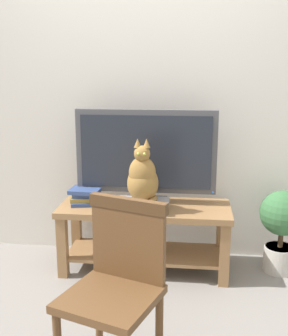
% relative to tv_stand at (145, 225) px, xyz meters
% --- Properties ---
extents(ground_plane, '(12.00, 12.00, 0.00)m').
position_rel_tv_stand_xyz_m(ground_plane, '(-0.02, -0.62, -0.35)').
color(ground_plane, gray).
extents(back_wall, '(7.00, 0.12, 2.80)m').
position_rel_tv_stand_xyz_m(back_wall, '(-0.02, 0.39, 1.05)').
color(back_wall, silver).
rests_on(back_wall, ground).
extents(tv_stand, '(1.26, 0.48, 0.50)m').
position_rel_tv_stand_xyz_m(tv_stand, '(0.00, 0.00, 0.00)').
color(tv_stand, olive).
rests_on(tv_stand, ground).
extents(tv, '(1.03, 0.20, 0.70)m').
position_rel_tv_stand_xyz_m(tv, '(0.00, 0.07, 0.53)').
color(tv, '#4C4C51').
rests_on(tv, tv_stand).
extents(media_box, '(0.37, 0.25, 0.07)m').
position_rel_tv_stand_xyz_m(media_box, '(-0.00, -0.10, 0.19)').
color(media_box, '#ADADB2').
rests_on(media_box, tv_stand).
extents(cat, '(0.22, 0.30, 0.46)m').
position_rel_tv_stand_xyz_m(cat, '(-0.00, -0.11, 0.39)').
color(cat, olive).
rests_on(cat, media_box).
extents(wooden_chair, '(0.53, 0.53, 0.88)m').
position_rel_tv_stand_xyz_m(wooden_chair, '(-0.01, -1.12, 0.16)').
color(wooden_chair, brown).
rests_on(wooden_chair, ground).
extents(book_stack, '(0.24, 0.22, 0.12)m').
position_rel_tv_stand_xyz_m(book_stack, '(-0.45, 0.00, 0.21)').
color(book_stack, '#33477A').
rests_on(book_stack, tv_stand).
extents(potted_plant, '(0.33, 0.33, 0.63)m').
position_rel_tv_stand_xyz_m(potted_plant, '(1.01, 0.08, 0.03)').
color(potted_plant, beige).
rests_on(potted_plant, ground).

